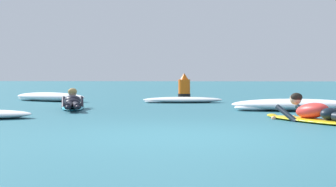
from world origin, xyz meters
TOP-DOWN VIEW (x-y plane):
  - ground_plane at (0.00, 10.00)m, footprint 120.00×120.00m
  - surfer_near at (2.05, 2.20)m, footprint 1.82×2.40m
  - surfer_far at (-3.13, 5.09)m, footprint 1.12×2.43m
  - drifting_surfboard at (3.44, 8.35)m, footprint 0.83×2.06m
  - whitewater_front at (-0.83, 8.48)m, footprint 2.45×1.15m
  - whitewater_mid_right at (2.02, 5.31)m, footprint 2.89×1.24m
  - whitewater_back at (-5.03, 8.84)m, footprint 2.84×1.87m
  - channel_marker_buoy at (-1.17, 12.75)m, footprint 0.47×0.47m

SIDE VIEW (x-z plane):
  - ground_plane at x=0.00m, z-range 0.00..0.00m
  - drifting_surfboard at x=3.44m, z-range -0.05..0.11m
  - whitewater_front at x=-0.83m, z-range -0.01..0.17m
  - whitewater_mid_right at x=2.02m, z-range -0.01..0.26m
  - whitewater_back at x=-5.03m, z-range -0.01..0.27m
  - surfer_near at x=2.05m, z-range -0.13..0.40m
  - surfer_far at x=-3.13m, z-range -0.13..0.41m
  - channel_marker_buoy at x=-1.17m, z-range -0.10..0.80m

